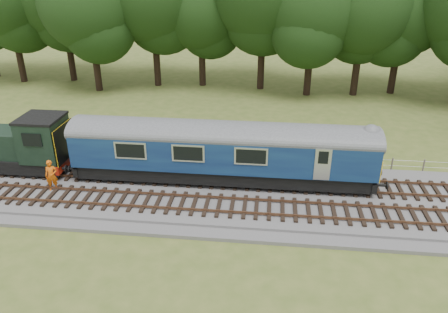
# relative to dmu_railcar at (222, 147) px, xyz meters

# --- Properties ---
(ground) EXTENTS (120.00, 120.00, 0.00)m
(ground) POSITION_rel_dmu_railcar_xyz_m (0.87, -1.40, -2.61)
(ground) COLOR #465B21
(ground) RESTS_ON ground
(ballast) EXTENTS (70.00, 7.00, 0.35)m
(ballast) POSITION_rel_dmu_railcar_xyz_m (0.87, -1.40, -2.43)
(ballast) COLOR #4C4C4F
(ballast) RESTS_ON ground
(track_north) EXTENTS (67.20, 2.40, 0.21)m
(track_north) POSITION_rel_dmu_railcar_xyz_m (0.87, -0.00, -2.19)
(track_north) COLOR black
(track_north) RESTS_ON ballast
(track_south) EXTENTS (67.20, 2.40, 0.21)m
(track_south) POSITION_rel_dmu_railcar_xyz_m (0.87, -3.00, -2.19)
(track_south) COLOR black
(track_south) RESTS_ON ballast
(fence) EXTENTS (64.00, 0.12, 1.00)m
(fence) POSITION_rel_dmu_railcar_xyz_m (0.87, 3.10, -2.61)
(fence) COLOR #6B6054
(fence) RESTS_ON ground
(tree_line) EXTENTS (70.00, 8.00, 18.00)m
(tree_line) POSITION_rel_dmu_railcar_xyz_m (0.87, 20.60, -2.61)
(tree_line) COLOR black
(tree_line) RESTS_ON ground
(dmu_railcar) EXTENTS (18.05, 2.86, 3.88)m
(dmu_railcar) POSITION_rel_dmu_railcar_xyz_m (0.00, 0.00, 0.00)
(dmu_railcar) COLOR black
(dmu_railcar) RESTS_ON ground
(shunter_loco) EXTENTS (8.92, 2.60, 3.38)m
(shunter_loco) POSITION_rel_dmu_railcar_xyz_m (-13.93, 0.00, -0.63)
(shunter_loco) COLOR black
(shunter_loco) RESTS_ON ground
(worker) EXTENTS (0.81, 0.66, 1.91)m
(worker) POSITION_rel_dmu_railcar_xyz_m (-9.85, -2.26, -1.30)
(worker) COLOR #E55E0C
(worker) RESTS_ON ballast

